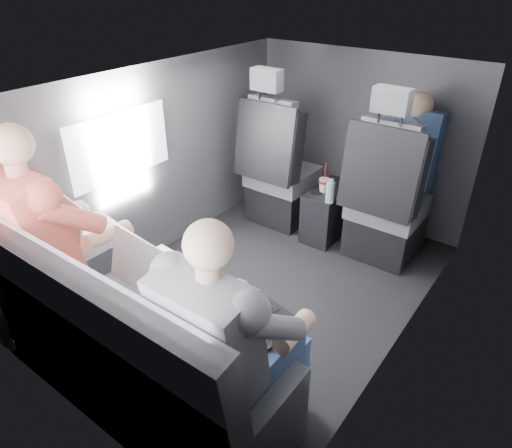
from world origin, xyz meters
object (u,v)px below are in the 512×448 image
Objects in this scene: passenger_rear_left at (59,239)px; front_seat_right at (385,207)px; center_console at (329,212)px; rear_bench at (131,350)px; soda_cup at (324,185)px; water_bottle at (330,192)px; passenger_front_right at (410,152)px; laptop_white at (86,224)px; laptop_silver at (155,267)px; laptop_black at (250,316)px; front_seat_left at (279,176)px; passenger_rear_right at (233,339)px.

front_seat_right is at bearing 59.74° from passenger_rear_left.
rear_bench reaches higher than center_console.
soda_cup is at bearing 71.58° from passenger_rear_left.
passenger_rear_left reaches higher than water_bottle.
passenger_front_right is at bearing 83.44° from front_seat_right.
front_seat_right is 0.43m from passenger_front_right.
passenger_rear_left is (0.06, -0.20, 0.02)m from laptop_white.
center_console is 2.68× the size of water_bottle.
water_bottle is at bearing 86.84° from rear_bench.
water_bottle is (-0.35, -0.16, 0.08)m from front_seat_right.
laptop_silver is (-0.04, -1.71, 0.43)m from center_console.
front_seat_right reaches higher than soda_cup.
front_seat_right is 0.47m from soda_cup.
laptop_black is at bearing -71.44° from soda_cup.
center_console is at bearing 174.93° from front_seat_right.
laptop_silver is at bearing -106.40° from front_seat_right.
front_seat_left is 3.31× the size of laptop_silver.
soda_cup reaches higher than water_bottle.
center_console is 0.66× the size of passenger_front_right.
water_bottle is 1.58m from laptop_black.
center_console is 0.30× the size of rear_bench.
front_seat_left reaches higher than laptop_black.
rear_bench is 8.93× the size of water_bottle.
front_seat_left is at bearing 85.10° from passenger_rear_left.
center_console is (0.45, 0.04, -0.20)m from front_seat_left.
front_seat_right is 0.49m from center_console.
laptop_black reaches higher than soda_cup.
center_console is 0.37× the size of passenger_rear_left.
passenger_rear_left is (-1.05, -1.81, 0.25)m from front_seat_right.
laptop_silver reaches higher than laptop_white.
passenger_rear_left reaches higher than front_seat_left.
water_bottle is at bearing -155.73° from front_seat_right.
front_seat_left and front_seat_right have the same top height.
passenger_front_right is (1.14, 1.87, 0.11)m from laptop_white.
water_bottle is at bearing 106.03° from laptop_black.
laptop_black is (0.53, -1.71, 0.43)m from center_console.
front_seat_right is at bearing 55.34° from laptop_white.
laptop_black is (1.19, -0.06, 0.00)m from laptop_white.
laptop_white is at bearing -117.63° from water_bottle.
passenger_rear_left is 1.08× the size of passenger_rear_right.
passenger_front_right is (-0.07, 2.06, 0.12)m from passenger_rear_right.
laptop_white is 2.19m from passenger_front_right.
front_seat_right is at bearing 76.69° from rear_bench.
water_bottle is at bearing -64.29° from center_console.
center_console is 1.84m from laptop_black.
soda_cup is (-0.02, 1.86, 0.15)m from rear_bench.
passenger_rear_left reaches higher than center_console.
front_seat_left is at bearing 103.31° from rear_bench.
passenger_front_right is (0.48, 0.22, 0.54)m from center_console.
rear_bench is 2.25m from passenger_front_right.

